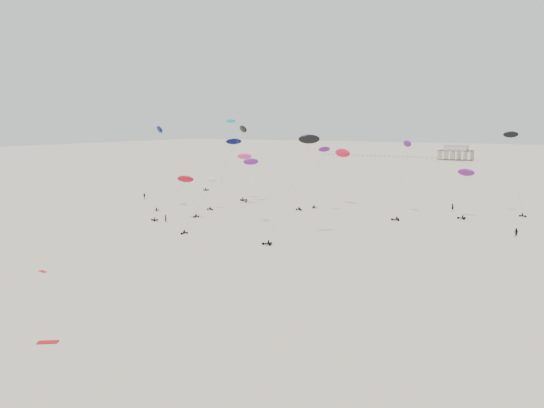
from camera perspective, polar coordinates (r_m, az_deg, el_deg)
The scene contains 23 objects.
ground_plane at distance 216.13m, azimuth 14.65°, elevation 2.10°, with size 900.00×900.00×0.00m, color beige.
pavilion_main at distance 364.15m, azimuth 19.17°, elevation 5.15°, with size 21.00×13.00×9.80m.
pier_fence at distance 376.93m, azimuth 11.32°, elevation 5.04°, with size 80.20×0.20×1.50m.
rig_0 at distance 120.81m, azimuth -4.35°, elevation 5.96°, with size 9.05×17.34×26.36m.
rig_1 at distance 191.66m, azimuth -5.52°, elevation 5.95°, with size 7.36×12.15×25.78m.
rig_2 at distance 142.16m, azimuth 20.05°, elevation 2.08°, with size 4.80×5.56×12.62m.
rig_3 at distance 144.43m, azimuth -6.97°, elevation 1.42°, with size 6.30×14.71×15.38m.
rig_4 at distance 151.14m, azimuth -12.04°, elevation 6.78°, with size 5.76×8.29×23.31m.
rig_5 at distance 166.37m, azimuth -3.01°, elevation 3.92°, with size 6.04×7.49×14.65m.
rig_6 at distance 161.70m, azimuth -2.37°, elevation 3.95°, with size 4.66×5.71×13.36m.
rig_7 at distance 152.03m, azimuth 24.59°, elevation 4.73°, with size 7.66×6.37×21.82m.
rig_8 at distance 133.23m, azimuth -9.84°, elevation 1.97°, with size 8.56×8.04×12.15m.
rig_9 at distance 143.74m, azimuth 4.65°, elevation 3.51°, with size 9.53×4.23×17.82m.
rig_10 at distance 140.81m, azimuth 14.00°, elevation 3.99°, with size 4.17×15.02×20.90m.
rig_11 at distance 109.32m, azimuth 3.03°, elevation 4.56°, with size 6.65×14.64×22.71m.
rig_12 at distance 151.59m, azimuth -4.61°, elevation 5.40°, with size 5.02×12.90×20.37m.
rig_13 at distance 155.00m, azimuth 7.30°, elevation 4.92°, with size 8.73×12.64×17.78m.
spectator_0 at distance 131.30m, azimuth -11.36°, elevation -1.93°, with size 0.79×0.54×2.18m, color black.
spectator_1 at distance 123.73m, azimuth 24.75°, elevation -3.22°, with size 1.06×0.61×2.16m, color black.
spectator_2 at distance 173.03m, azimuth -13.57°, elevation 0.55°, with size 1.32×0.71×2.23m, color black.
spectator_3 at distance 154.24m, azimuth 18.83°, elevation -0.65°, with size 0.84×0.57×2.30m, color black.
grounded_kite_a at distance 64.97m, azimuth -22.98°, elevation -13.56°, with size 2.20×0.90×0.08m, color #BA0B13.
grounded_kite_b at distance 94.24m, azimuth -23.45°, elevation -6.69°, with size 1.80×0.70×0.07m, color red.
Camera 1 is at (53.65, -8.00, 23.87)m, focal length 35.00 mm.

